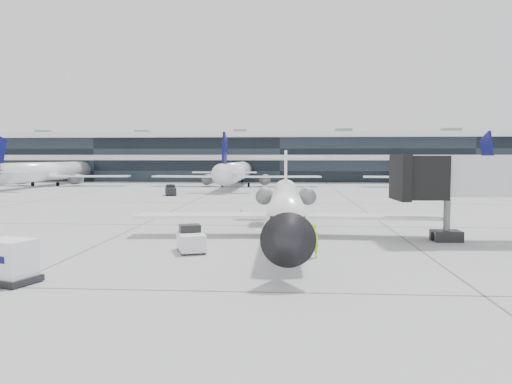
# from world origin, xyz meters

# --- Properties ---
(ground) EXTENTS (220.00, 220.00, 0.00)m
(ground) POSITION_xyz_m (0.00, 0.00, 0.00)
(ground) COLOR gray
(ground) RESTS_ON ground
(terminal) EXTENTS (170.00, 22.00, 10.00)m
(terminal) POSITION_xyz_m (0.00, 82.00, 5.00)
(terminal) COLOR black
(terminal) RESTS_ON ground
(bg_jet_left) EXTENTS (32.00, 40.00, 9.60)m
(bg_jet_left) POSITION_xyz_m (-45.00, 55.00, 0.00)
(bg_jet_left) COLOR white
(bg_jet_left) RESTS_ON ground
(bg_jet_center) EXTENTS (32.00, 40.00, 9.60)m
(bg_jet_center) POSITION_xyz_m (-8.00, 55.00, 0.00)
(bg_jet_center) COLOR white
(bg_jet_center) RESTS_ON ground
(bg_jet_right) EXTENTS (32.00, 40.00, 9.60)m
(bg_jet_right) POSITION_xyz_m (32.00, 55.00, 0.00)
(bg_jet_right) COLOR white
(bg_jet_right) RESTS_ON ground
(regional_jet) EXTENTS (21.52, 26.75, 6.19)m
(regional_jet) POSITION_xyz_m (1.93, -5.22, 2.11)
(regional_jet) COLOR white
(regional_jet) RESTS_ON ground
(ramp_worker) EXTENTS (0.79, 0.61, 1.93)m
(ramp_worker) POSITION_xyz_m (3.46, -12.73, 0.97)
(ramp_worker) COLOR #C5FF1A
(ramp_worker) RESTS_ON ground
(baggage_tug) EXTENTS (2.17, 2.77, 1.54)m
(baggage_tug) POSITION_xyz_m (-3.66, -11.34, 0.69)
(baggage_tug) COLOR white
(baggage_tug) RESTS_ON ground
(cargo_uld) EXTENTS (2.76, 2.38, 1.90)m
(cargo_uld) POSITION_xyz_m (-10.22, -19.24, 0.96)
(cargo_uld) COLOR black
(cargo_uld) RESTS_ON ground
(traffic_cone) EXTENTS (0.37, 0.37, 0.50)m
(traffic_cone) POSITION_xyz_m (-2.58, 8.44, 0.24)
(traffic_cone) COLOR orange
(traffic_cone) RESTS_ON ground
(far_tug) EXTENTS (2.16, 2.83, 1.59)m
(far_tug) POSITION_xyz_m (-15.18, 31.41, 0.71)
(far_tug) COLOR black
(far_tug) RESTS_ON ground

